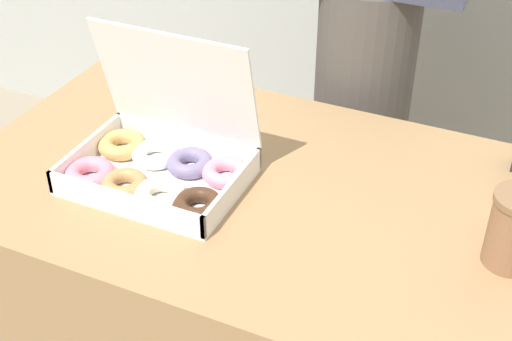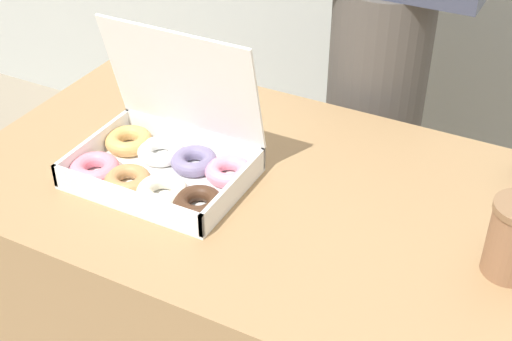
% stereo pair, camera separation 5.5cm
% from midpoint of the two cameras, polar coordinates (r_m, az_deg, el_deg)
% --- Properties ---
extents(table, '(1.19, 0.70, 0.72)m').
position_cam_midpoint_polar(table, '(1.62, -0.68, -11.53)').
color(table, '#99754C').
rests_on(table, ground_plane).
extents(donut_box, '(0.36, 0.25, 0.29)m').
position_cam_midpoint_polar(donut_box, '(1.39, -8.88, 0.68)').
color(donut_box, white).
rests_on(donut_box, table).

